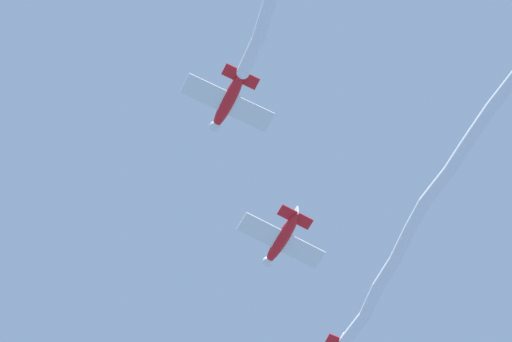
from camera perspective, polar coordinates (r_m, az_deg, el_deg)
The scene contains 3 objects.
smoke_trail_lead at distance 87.96m, azimuth 8.14°, elevation -2.10°, with size 23.44×11.31×1.55m.
airplane_left_wing at distance 88.63m, azimuth 1.25°, elevation -3.36°, with size 5.37×6.94×1.74m.
airplane_right_wing at distance 84.69m, azimuth -1.38°, elevation 3.39°, with size 5.35×6.88×1.74m.
Camera 1 is at (26.59, -43.46, 3.99)m, focal length 82.23 mm.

